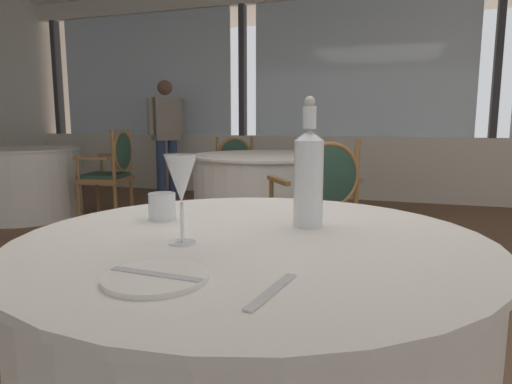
{
  "coord_description": "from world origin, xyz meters",
  "views": [
    {
      "loc": [
        0.63,
        -1.93,
        1.04
      ],
      "look_at": [
        0.23,
        -0.73,
        0.85
      ],
      "focal_mm": 31.46,
      "sensor_mm": 36.0,
      "label": 1
    }
  ],
  "objects_px": {
    "water_bottle": "(309,175)",
    "dining_chair_0_1": "(320,200)",
    "water_tumbler": "(162,206)",
    "dining_chair_0_0": "(238,170)",
    "diner_person_0": "(166,131)",
    "side_plate": "(156,277)",
    "dining_chair_2_1": "(113,168)",
    "wine_glass": "(181,181)"
  },
  "relations": [
    {
      "from": "wine_glass",
      "to": "dining_chair_0_1",
      "type": "bearing_deg",
      "value": 90.8
    },
    {
      "from": "diner_person_0",
      "to": "dining_chair_0_1",
      "type": "bearing_deg",
      "value": -9.07
    },
    {
      "from": "dining_chair_0_0",
      "to": "dining_chair_0_1",
      "type": "distance_m",
      "value": 2.19
    },
    {
      "from": "water_tumbler",
      "to": "dining_chair_0_1",
      "type": "xyz_separation_m",
      "value": [
        0.16,
        1.72,
        -0.26
      ]
    },
    {
      "from": "water_bottle",
      "to": "water_tumbler",
      "type": "xyz_separation_m",
      "value": [
        -0.42,
        -0.05,
        -0.1
      ]
    },
    {
      "from": "water_bottle",
      "to": "dining_chair_0_1",
      "type": "xyz_separation_m",
      "value": [
        -0.27,
        1.68,
        -0.36
      ]
    },
    {
      "from": "wine_glass",
      "to": "diner_person_0",
      "type": "relative_size",
      "value": 0.13
    },
    {
      "from": "dining_chair_2_1",
      "to": "diner_person_0",
      "type": "distance_m",
      "value": 1.66
    },
    {
      "from": "dining_chair_0_1",
      "to": "diner_person_0",
      "type": "distance_m",
      "value": 3.87
    },
    {
      "from": "dining_chair_0_1",
      "to": "dining_chair_2_1",
      "type": "height_order",
      "value": "dining_chair_2_1"
    },
    {
      "from": "water_tumbler",
      "to": "dining_chair_0_0",
      "type": "distance_m",
      "value": 3.7
    },
    {
      "from": "water_bottle",
      "to": "wine_glass",
      "type": "distance_m",
      "value": 0.36
    },
    {
      "from": "water_tumbler",
      "to": "diner_person_0",
      "type": "relative_size",
      "value": 0.05
    },
    {
      "from": "water_tumbler",
      "to": "dining_chair_0_1",
      "type": "relative_size",
      "value": 0.08
    },
    {
      "from": "wine_glass",
      "to": "side_plate",
      "type": "bearing_deg",
      "value": -73.6
    },
    {
      "from": "wine_glass",
      "to": "water_bottle",
      "type": "bearing_deg",
      "value": 47.93
    },
    {
      "from": "dining_chair_0_0",
      "to": "dining_chair_2_1",
      "type": "relative_size",
      "value": 0.91
    },
    {
      "from": "wine_glass",
      "to": "dining_chair_2_1",
      "type": "xyz_separation_m",
      "value": [
        -2.46,
        3.1,
        -0.35
      ]
    },
    {
      "from": "water_bottle",
      "to": "side_plate",
      "type": "bearing_deg",
      "value": -108.9
    },
    {
      "from": "side_plate",
      "to": "wine_glass",
      "type": "relative_size",
      "value": 0.91
    },
    {
      "from": "water_bottle",
      "to": "dining_chair_0_1",
      "type": "bearing_deg",
      "value": 99.13
    },
    {
      "from": "wine_glass",
      "to": "dining_chair_0_0",
      "type": "xyz_separation_m",
      "value": [
        -1.28,
        3.74,
        -0.39
      ]
    },
    {
      "from": "water_bottle",
      "to": "dining_chair_2_1",
      "type": "bearing_deg",
      "value": 133.62
    },
    {
      "from": "water_tumbler",
      "to": "dining_chair_0_0",
      "type": "bearing_deg",
      "value": 107.33
    },
    {
      "from": "water_bottle",
      "to": "water_tumbler",
      "type": "relative_size",
      "value": 4.43
    },
    {
      "from": "dining_chair_0_1",
      "to": "dining_chair_2_1",
      "type": "bearing_deg",
      "value": 29.65
    },
    {
      "from": "side_plate",
      "to": "dining_chair_0_0",
      "type": "bearing_deg",
      "value": 108.75
    },
    {
      "from": "water_bottle",
      "to": "dining_chair_0_1",
      "type": "height_order",
      "value": "water_bottle"
    },
    {
      "from": "dining_chair_0_1",
      "to": "diner_person_0",
      "type": "bearing_deg",
      "value": 9.38
    },
    {
      "from": "wine_glass",
      "to": "dining_chair_2_1",
      "type": "relative_size",
      "value": 0.22
    },
    {
      "from": "water_tumbler",
      "to": "dining_chair_0_0",
      "type": "height_order",
      "value": "dining_chair_0_0"
    },
    {
      "from": "side_plate",
      "to": "water_bottle",
      "type": "relative_size",
      "value": 0.55
    },
    {
      "from": "dining_chair_0_0",
      "to": "dining_chair_2_1",
      "type": "distance_m",
      "value": 1.34
    },
    {
      "from": "dining_chair_2_1",
      "to": "diner_person_0",
      "type": "relative_size",
      "value": 0.6
    },
    {
      "from": "dining_chair_0_0",
      "to": "water_tumbler",
      "type": "bearing_deg",
      "value": -17.55
    },
    {
      "from": "water_bottle",
      "to": "dining_chair_0_0",
      "type": "distance_m",
      "value": 3.81
    },
    {
      "from": "side_plate",
      "to": "water_bottle",
      "type": "bearing_deg",
      "value": 71.1
    },
    {
      "from": "water_tumbler",
      "to": "diner_person_0",
      "type": "height_order",
      "value": "diner_person_0"
    },
    {
      "from": "wine_glass",
      "to": "diner_person_0",
      "type": "distance_m",
      "value": 5.43
    },
    {
      "from": "dining_chair_0_0",
      "to": "dining_chair_2_1",
      "type": "xyz_separation_m",
      "value": [
        -1.18,
        -0.64,
        0.05
      ]
    },
    {
      "from": "side_plate",
      "to": "wine_glass",
      "type": "distance_m",
      "value": 0.29
    },
    {
      "from": "dining_chair_0_0",
      "to": "dining_chair_0_1",
      "type": "height_order",
      "value": "dining_chair_0_1"
    }
  ]
}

